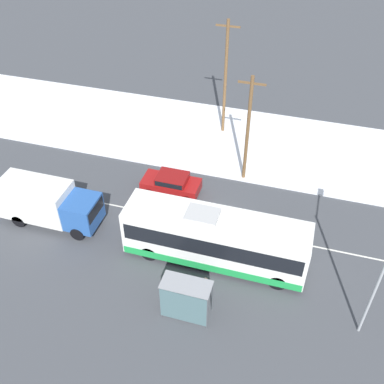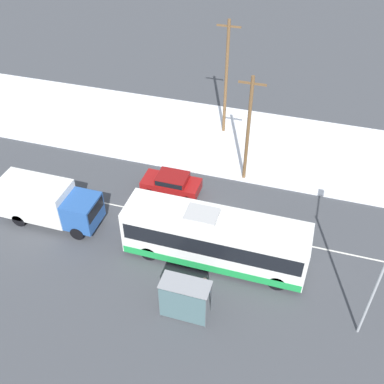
{
  "view_description": "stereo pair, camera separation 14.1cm",
  "coord_description": "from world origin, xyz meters",
  "px_view_note": "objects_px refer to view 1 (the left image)",
  "views": [
    {
      "loc": [
        4.61,
        -20.25,
        20.24
      ],
      "look_at": [
        -1.76,
        1.25,
        1.4
      ],
      "focal_mm": 42.0,
      "sensor_mm": 36.0,
      "label": 1
    },
    {
      "loc": [
        4.75,
        -20.21,
        20.24
      ],
      "look_at": [
        -1.76,
        1.25,
        1.4
      ],
      "focal_mm": 42.0,
      "sensor_mm": 36.0,
      "label": 2
    }
  ],
  "objects_px": {
    "city_bus": "(215,239)",
    "streetlamp": "(384,257)",
    "utility_pole_roadside": "(248,129)",
    "sedan_car": "(171,183)",
    "bus_shelter": "(185,297)",
    "pedestrian_at_stop": "(205,287)",
    "box_truck": "(47,202)",
    "utility_pole_snowlot": "(225,78)"
  },
  "relations": [
    {
      "from": "city_bus",
      "to": "box_truck",
      "type": "height_order",
      "value": "city_bus"
    },
    {
      "from": "sedan_car",
      "to": "bus_shelter",
      "type": "relative_size",
      "value": 1.56
    },
    {
      "from": "streetlamp",
      "to": "utility_pole_snowlot",
      "type": "height_order",
      "value": "utility_pole_snowlot"
    },
    {
      "from": "bus_shelter",
      "to": "box_truck",
      "type": "bearing_deg",
      "value": 156.49
    },
    {
      "from": "city_bus",
      "to": "utility_pole_roadside",
      "type": "relative_size",
      "value": 1.32
    },
    {
      "from": "sedan_car",
      "to": "utility_pole_roadside",
      "type": "relative_size",
      "value": 0.5
    },
    {
      "from": "streetlamp",
      "to": "utility_pole_roadside",
      "type": "distance_m",
      "value": 13.03
    },
    {
      "from": "box_truck",
      "to": "utility_pole_snowlot",
      "type": "distance_m",
      "value": 16.23
    },
    {
      "from": "box_truck",
      "to": "city_bus",
      "type": "bearing_deg",
      "value": -0.81
    },
    {
      "from": "city_bus",
      "to": "utility_pole_roadside",
      "type": "bearing_deg",
      "value": 89.18
    },
    {
      "from": "bus_shelter",
      "to": "utility_pole_snowlot",
      "type": "height_order",
      "value": "utility_pole_snowlot"
    },
    {
      "from": "streetlamp",
      "to": "utility_pole_roadside",
      "type": "relative_size",
      "value": 0.96
    },
    {
      "from": "bus_shelter",
      "to": "streetlamp",
      "type": "xyz_separation_m",
      "value": [
        8.76,
        2.4,
        3.24
      ]
    },
    {
      "from": "city_bus",
      "to": "utility_pole_roadside",
      "type": "distance_m",
      "value": 8.47
    },
    {
      "from": "sedan_car",
      "to": "bus_shelter",
      "type": "height_order",
      "value": "bus_shelter"
    },
    {
      "from": "city_bus",
      "to": "streetlamp",
      "type": "distance_m",
      "value": 9.13
    },
    {
      "from": "city_bus",
      "to": "utility_pole_snowlot",
      "type": "bearing_deg",
      "value": 101.48
    },
    {
      "from": "pedestrian_at_stop",
      "to": "bus_shelter",
      "type": "bearing_deg",
      "value": -117.76
    },
    {
      "from": "pedestrian_at_stop",
      "to": "box_truck",
      "type": "bearing_deg",
      "value": 163.95
    },
    {
      "from": "streetlamp",
      "to": "utility_pole_snowlot",
      "type": "distance_m",
      "value": 19.33
    },
    {
      "from": "sedan_car",
      "to": "pedestrian_at_stop",
      "type": "relative_size",
      "value": 2.21
    },
    {
      "from": "box_truck",
      "to": "bus_shelter",
      "type": "height_order",
      "value": "box_truck"
    },
    {
      "from": "utility_pole_roadside",
      "to": "bus_shelter",
      "type": "bearing_deg",
      "value": -92.62
    },
    {
      "from": "city_bus",
      "to": "utility_pole_snowlot",
      "type": "height_order",
      "value": "utility_pole_snowlot"
    },
    {
      "from": "utility_pole_roadside",
      "to": "utility_pole_snowlot",
      "type": "height_order",
      "value": "utility_pole_snowlot"
    },
    {
      "from": "sedan_car",
      "to": "pedestrian_at_stop",
      "type": "height_order",
      "value": "pedestrian_at_stop"
    },
    {
      "from": "utility_pole_roadside",
      "to": "pedestrian_at_stop",
      "type": "bearing_deg",
      "value": -89.31
    },
    {
      "from": "sedan_car",
      "to": "bus_shelter",
      "type": "bearing_deg",
      "value": 112.38
    },
    {
      "from": "streetlamp",
      "to": "utility_pole_snowlot",
      "type": "relative_size",
      "value": 0.83
    },
    {
      "from": "box_truck",
      "to": "pedestrian_at_stop",
      "type": "xyz_separation_m",
      "value": [
        11.2,
        -3.22,
        -0.47
      ]
    },
    {
      "from": "bus_shelter",
      "to": "utility_pole_roadside",
      "type": "bearing_deg",
      "value": 87.38
    },
    {
      "from": "bus_shelter",
      "to": "utility_pole_roadside",
      "type": "height_order",
      "value": "utility_pole_roadside"
    },
    {
      "from": "city_bus",
      "to": "sedan_car",
      "type": "bearing_deg",
      "value": 130.47
    },
    {
      "from": "pedestrian_at_stop",
      "to": "bus_shelter",
      "type": "relative_size",
      "value": 0.71
    },
    {
      "from": "pedestrian_at_stop",
      "to": "bus_shelter",
      "type": "distance_m",
      "value": 1.61
    },
    {
      "from": "box_truck",
      "to": "streetlamp",
      "type": "distance_m",
      "value": 19.66
    },
    {
      "from": "pedestrian_at_stop",
      "to": "utility_pole_roadside",
      "type": "height_order",
      "value": "utility_pole_roadside"
    },
    {
      "from": "city_bus",
      "to": "sedan_car",
      "type": "distance_m",
      "value": 6.83
    },
    {
      "from": "box_truck",
      "to": "utility_pole_snowlot",
      "type": "height_order",
      "value": "utility_pole_snowlot"
    },
    {
      "from": "pedestrian_at_stop",
      "to": "bus_shelter",
      "type": "height_order",
      "value": "bus_shelter"
    },
    {
      "from": "box_truck",
      "to": "sedan_car",
      "type": "height_order",
      "value": "box_truck"
    },
    {
      "from": "city_bus",
      "to": "bus_shelter",
      "type": "height_order",
      "value": "city_bus"
    }
  ]
}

